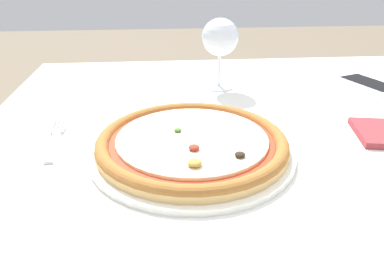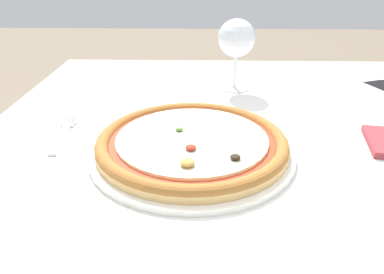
{
  "view_description": "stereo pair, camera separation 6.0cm",
  "coord_description": "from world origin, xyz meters",
  "px_view_note": "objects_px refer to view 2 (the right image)",
  "views": [
    {
      "loc": [
        -0.21,
        -0.62,
        1.01
      ],
      "look_at": [
        -0.16,
        -0.08,
        0.74
      ],
      "focal_mm": 35.0,
      "sensor_mm": 36.0,
      "label": 1
    },
    {
      "loc": [
        -0.15,
        -0.62,
        1.01
      ],
      "look_at": [
        -0.16,
        -0.08,
        0.74
      ],
      "focal_mm": 35.0,
      "sensor_mm": 36.0,
      "label": 2
    }
  ],
  "objects_px": {
    "pizza_plate": "(192,144)",
    "wine_glass_far_left": "(236,40)",
    "dining_table": "(277,174)",
    "fork": "(64,132)"
  },
  "relations": [
    {
      "from": "fork",
      "to": "wine_glass_far_left",
      "type": "distance_m",
      "value": 0.43
    },
    {
      "from": "pizza_plate",
      "to": "wine_glass_far_left",
      "type": "height_order",
      "value": "wine_glass_far_left"
    },
    {
      "from": "pizza_plate",
      "to": "wine_glass_far_left",
      "type": "xyz_separation_m",
      "value": [
        0.09,
        0.33,
        0.1
      ]
    },
    {
      "from": "fork",
      "to": "wine_glass_far_left",
      "type": "relative_size",
      "value": 1.03
    },
    {
      "from": "dining_table",
      "to": "wine_glass_far_left",
      "type": "xyz_separation_m",
      "value": [
        -0.07,
        0.24,
        0.21
      ]
    },
    {
      "from": "wine_glass_far_left",
      "to": "pizza_plate",
      "type": "bearing_deg",
      "value": -105.88
    },
    {
      "from": "pizza_plate",
      "to": "fork",
      "type": "height_order",
      "value": "pizza_plate"
    },
    {
      "from": "pizza_plate",
      "to": "fork",
      "type": "bearing_deg",
      "value": 163.07
    },
    {
      "from": "fork",
      "to": "wine_glass_far_left",
      "type": "height_order",
      "value": "wine_glass_far_left"
    },
    {
      "from": "dining_table",
      "to": "wine_glass_far_left",
      "type": "distance_m",
      "value": 0.33
    }
  ]
}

